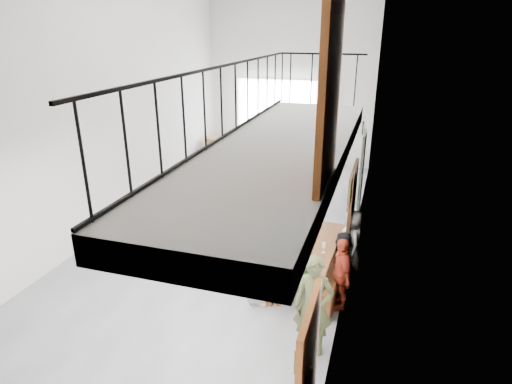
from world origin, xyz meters
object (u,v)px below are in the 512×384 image
(bench_inner, at_px, (280,265))
(tasting_table, at_px, (312,248))
(oak_barrel, at_px, (215,151))
(host_standing, at_px, (313,306))
(serving_counter, at_px, (260,150))
(bicycle_near, at_px, (287,154))
(side_bench, at_px, (158,194))

(bench_inner, bearing_deg, tasting_table, -1.75)
(oak_barrel, bearing_deg, tasting_table, -54.57)
(bench_inner, bearing_deg, host_standing, -59.96)
(serving_counter, bearing_deg, oak_barrel, -144.27)
(bicycle_near, bearing_deg, serving_counter, 60.98)
(bicycle_near, bearing_deg, host_standing, 177.22)
(side_bench, xyz_separation_m, serving_counter, (1.58, 4.25, 0.22))
(tasting_table, height_order, oak_barrel, oak_barrel)
(bench_inner, xyz_separation_m, oak_barrel, (-3.81, 6.14, 0.26))
(tasting_table, height_order, side_bench, tasting_table)
(tasting_table, distance_m, bicycle_near, 7.06)
(bench_inner, height_order, host_standing, host_standing)
(tasting_table, relative_size, serving_counter, 1.25)
(tasting_table, relative_size, host_standing, 1.36)
(side_bench, relative_size, serving_counter, 0.95)
(serving_counter, xyz_separation_m, host_standing, (3.38, -8.70, 0.32))
(oak_barrel, height_order, bicycle_near, oak_barrel)
(serving_counter, height_order, host_standing, host_standing)
(side_bench, bearing_deg, bench_inner, -33.15)
(tasting_table, xyz_separation_m, side_bench, (-4.63, 2.68, -0.49))
(bench_inner, bearing_deg, bicycle_near, 105.29)
(bench_inner, relative_size, bicycle_near, 1.16)
(tasting_table, distance_m, serving_counter, 7.58)
(host_standing, bearing_deg, oak_barrel, 116.17)
(side_bench, distance_m, serving_counter, 4.54)
(tasting_table, bearing_deg, serving_counter, 116.34)
(oak_barrel, xyz_separation_m, bicycle_near, (2.34, 0.57, -0.04))
(bench_inner, xyz_separation_m, side_bench, (-4.03, 2.64, -0.01))
(tasting_table, xyz_separation_m, bicycle_near, (-2.06, 6.75, -0.26))
(oak_barrel, height_order, serving_counter, oak_barrel)
(side_bench, distance_m, host_standing, 6.69)
(side_bench, xyz_separation_m, bicycle_near, (2.57, 4.07, 0.23))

